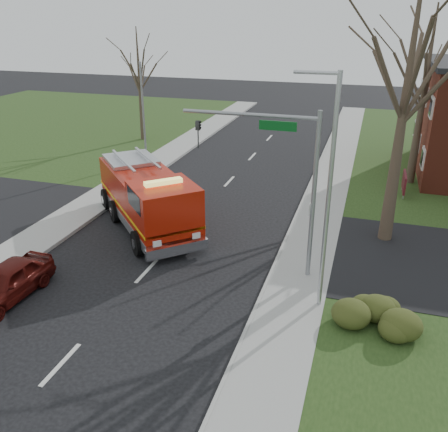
% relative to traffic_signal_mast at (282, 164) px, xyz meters
% --- Properties ---
extents(ground, '(120.00, 120.00, 0.00)m').
position_rel_traffic_signal_mast_xyz_m(ground, '(-5.21, -1.50, -4.71)').
color(ground, black).
rests_on(ground, ground).
extents(sidewalk_right, '(2.40, 80.00, 0.15)m').
position_rel_traffic_signal_mast_xyz_m(sidewalk_right, '(0.99, -1.50, -4.63)').
color(sidewalk_right, '#9A9A95').
rests_on(sidewalk_right, ground).
extents(sidewalk_left, '(2.40, 80.00, 0.15)m').
position_rel_traffic_signal_mast_xyz_m(sidewalk_left, '(-11.41, -1.50, -4.63)').
color(sidewalk_left, '#9A9A95').
rests_on(sidewalk_left, ground).
extents(health_center_sign, '(0.12, 2.00, 1.40)m').
position_rel_traffic_signal_mast_xyz_m(health_center_sign, '(5.29, 11.00, -3.83)').
color(health_center_sign, '#52131B').
rests_on(health_center_sign, ground).
extents(hedge_corner, '(2.80, 2.00, 0.90)m').
position_rel_traffic_signal_mast_xyz_m(hedge_corner, '(3.79, -2.50, -4.13)').
color(hedge_corner, '#374017').
rests_on(hedge_corner, lawn_right).
extents(bare_tree_near, '(6.00, 6.00, 12.00)m').
position_rel_traffic_signal_mast_xyz_m(bare_tree_near, '(4.29, 4.50, 2.71)').
color(bare_tree_near, '#3A2E22').
rests_on(bare_tree_near, ground).
extents(bare_tree_far, '(5.25, 5.25, 10.50)m').
position_rel_traffic_signal_mast_xyz_m(bare_tree_far, '(5.79, 13.50, 1.78)').
color(bare_tree_far, '#3A2E22').
rests_on(bare_tree_far, ground).
extents(bare_tree_left, '(4.50, 4.50, 9.00)m').
position_rel_traffic_signal_mast_xyz_m(bare_tree_left, '(-15.21, 18.50, 0.86)').
color(bare_tree_left, '#3A2E22').
rests_on(bare_tree_left, ground).
extents(traffic_signal_mast, '(5.29, 0.18, 6.80)m').
position_rel_traffic_signal_mast_xyz_m(traffic_signal_mast, '(0.00, 0.00, 0.00)').
color(traffic_signal_mast, gray).
rests_on(traffic_signal_mast, ground).
extents(streetlight_pole, '(1.48, 0.16, 8.40)m').
position_rel_traffic_signal_mast_xyz_m(streetlight_pole, '(1.93, -2.00, -0.16)').
color(streetlight_pole, '#B7BABF').
rests_on(streetlight_pole, ground).
extents(utility_pole_far, '(0.14, 0.14, 7.00)m').
position_rel_traffic_signal_mast_xyz_m(utility_pole_far, '(-12.01, 12.50, -1.21)').
color(utility_pole_far, gray).
rests_on(utility_pole_far, ground).
extents(fire_engine, '(7.62, 7.84, 3.29)m').
position_rel_traffic_signal_mast_xyz_m(fire_engine, '(-7.04, 2.61, -3.22)').
color(fire_engine, '#A61707').
rests_on(fire_engine, ground).
extents(parked_car_maroon, '(1.78, 4.12, 1.38)m').
position_rel_traffic_signal_mast_xyz_m(parked_car_maroon, '(-9.29, -4.90, -4.02)').
color(parked_car_maroon, '#480F0B').
rests_on(parked_car_maroon, ground).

